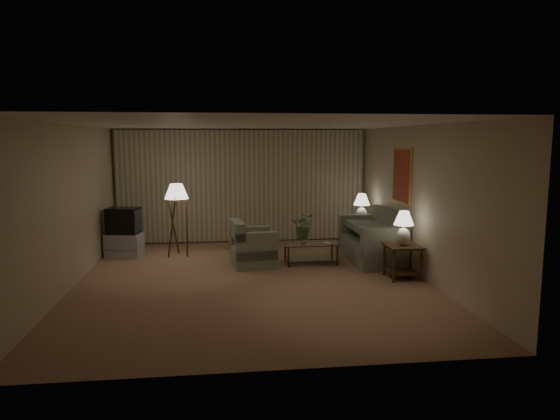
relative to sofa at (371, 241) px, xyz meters
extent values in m
plane|color=#A57A5B|center=(-2.50, -1.14, -0.41)|extent=(7.00, 7.00, 0.00)
cube|color=beige|center=(-2.50, 2.36, 0.94)|extent=(6.00, 0.04, 2.70)
cube|color=beige|center=(-5.50, -1.14, 0.94)|extent=(0.04, 7.00, 2.70)
cube|color=beige|center=(0.50, -1.14, 0.94)|extent=(0.04, 7.00, 2.70)
cube|color=white|center=(-2.50, -1.14, 2.29)|extent=(6.00, 7.00, 0.04)
cube|color=beige|center=(-2.50, 2.28, 0.94)|extent=(5.85, 0.12, 2.65)
cube|color=gold|center=(0.47, -0.34, 1.34)|extent=(0.03, 0.90, 1.10)
cube|color=maroon|center=(0.45, -0.34, 1.34)|extent=(0.02, 0.80, 1.00)
cube|color=gray|center=(0.00, 0.00, -0.19)|extent=(1.86, 0.97, 0.43)
cube|color=gray|center=(-2.41, -0.11, -0.22)|extent=(1.04, 1.01, 0.37)
cube|color=#39200F|center=(0.15, -1.35, 0.17)|extent=(0.59, 0.59, 0.04)
cube|color=#39200F|center=(0.15, -1.35, -0.29)|extent=(0.50, 0.50, 0.02)
cylinder|color=#39200F|center=(-0.10, -1.60, -0.13)|extent=(0.05, 0.05, 0.56)
cylinder|color=#39200F|center=(-0.10, -1.10, -0.13)|extent=(0.05, 0.05, 0.56)
cylinder|color=#39200F|center=(0.40, -1.60, -0.13)|extent=(0.05, 0.05, 0.56)
cylinder|color=#39200F|center=(0.40, -1.10, -0.13)|extent=(0.05, 0.05, 0.56)
cube|color=#39200F|center=(0.15, 1.25, 0.17)|extent=(0.54, 0.45, 0.04)
cube|color=#39200F|center=(0.15, 1.25, -0.29)|extent=(0.46, 0.38, 0.02)
cylinder|color=#39200F|center=(-0.07, 1.07, -0.13)|extent=(0.05, 0.05, 0.56)
cylinder|color=#39200F|center=(-0.07, 1.43, -0.13)|extent=(0.05, 0.05, 0.56)
cylinder|color=#39200F|center=(0.37, 1.07, -0.13)|extent=(0.05, 0.05, 0.56)
cylinder|color=#39200F|center=(0.37, 1.43, -0.13)|extent=(0.05, 0.05, 0.56)
ellipsoid|color=white|center=(0.15, -1.35, 0.35)|extent=(0.25, 0.25, 0.31)
cylinder|color=white|center=(0.15, -1.35, 0.54)|extent=(0.03, 0.03, 0.07)
cone|color=beige|center=(0.15, -1.35, 0.68)|extent=(0.35, 0.35, 0.25)
ellipsoid|color=white|center=(0.15, 1.25, 0.35)|extent=(0.26, 0.26, 0.32)
cylinder|color=white|center=(0.15, 1.25, 0.55)|extent=(0.03, 0.03, 0.07)
cone|color=beige|center=(0.15, 1.25, 0.70)|extent=(0.37, 0.37, 0.26)
cube|color=silver|center=(-1.26, -0.10, 0.00)|extent=(1.10, 0.60, 0.02)
cube|color=silver|center=(-1.26, -0.10, -0.31)|extent=(1.02, 0.52, 0.01)
cylinder|color=#43321A|center=(-1.74, -0.33, -0.21)|extent=(0.04, 0.04, 0.40)
cylinder|color=#43321A|center=(-1.74, 0.13, -0.21)|extent=(0.04, 0.04, 0.40)
cylinder|color=#43321A|center=(-0.78, -0.33, -0.21)|extent=(0.04, 0.04, 0.40)
cylinder|color=#43321A|center=(-0.78, 0.13, -0.21)|extent=(0.04, 0.04, 0.40)
cube|color=#A4A4A7|center=(-5.05, 0.96, -0.16)|extent=(0.90, 0.74, 0.50)
cube|color=black|center=(-5.05, 0.96, 0.36)|extent=(0.81, 0.71, 0.54)
cylinder|color=#39200F|center=(-3.94, 0.88, 0.79)|extent=(0.04, 0.04, 0.22)
cone|color=beige|center=(-3.94, 0.88, 0.97)|extent=(0.50, 0.50, 0.31)
cylinder|color=#A05736|center=(-2.34, 1.38, -0.19)|extent=(0.79, 0.79, 0.44)
imported|color=silver|center=(-1.41, -0.10, 0.09)|extent=(0.17, 0.17, 0.16)
imported|color=#446B2F|center=(-1.41, -0.10, 0.41)|extent=(0.52, 0.47, 0.50)
imported|color=olive|center=(-1.01, -0.20, 0.02)|extent=(0.22, 0.25, 0.02)
camera|label=1|loc=(-3.06, -9.63, 2.03)|focal=32.00mm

